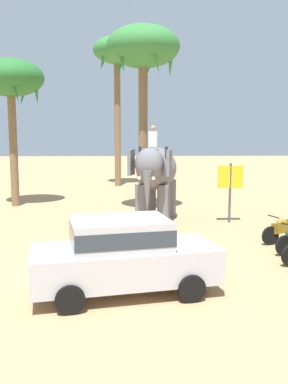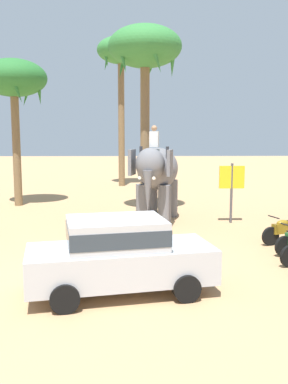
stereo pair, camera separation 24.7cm
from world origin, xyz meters
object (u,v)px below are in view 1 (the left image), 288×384
at_px(signboard_yellow, 230,181).
at_px(palm_tree_left_of_road, 143,52).
at_px(car_sedan_foreground, 123,253).
at_px(palm_tree_near_hut, 11,81).
at_px(palm_tree_behind_elephant, 117,56).
at_px(elephant_with_mahout, 156,173).
at_px(motorcycle_end_of_row, 286,229).

bearing_deg(signboard_yellow, palm_tree_left_of_road, 145.98).
bearing_deg(car_sedan_foreground, palm_tree_near_hut, 114.59).
distance_m(palm_tree_behind_elephant, palm_tree_left_of_road, 10.46).
bearing_deg(car_sedan_foreground, elephant_with_mahout, 80.85).
bearing_deg(palm_tree_behind_elephant, motorcycle_end_of_row, -69.97).
relative_size(elephant_with_mahout, signboard_yellow, 1.67).
xyz_separation_m(elephant_with_mahout, palm_tree_left_of_road, (-0.43, 1.98, 5.08)).
height_order(palm_tree_behind_elephant, palm_tree_near_hut, palm_tree_behind_elephant).
bearing_deg(palm_tree_left_of_road, motorcycle_end_of_row, -51.75).
xyz_separation_m(car_sedan_foreground, palm_tree_left_of_road, (0.83, 9.79, 6.14)).
relative_size(car_sedan_foreground, motorcycle_end_of_row, 2.50).
xyz_separation_m(palm_tree_behind_elephant, signboard_yellow, (4.75, -12.53, -7.05)).
relative_size(motorcycle_end_of_row, palm_tree_behind_elephant, 0.17).
xyz_separation_m(elephant_with_mahout, signboard_yellow, (2.98, -0.32, -0.30)).
distance_m(palm_tree_left_of_road, signboard_yellow, 6.77).
xyz_separation_m(motorcycle_end_of_row, palm_tree_left_of_road, (-4.44, 5.63, 6.61)).
relative_size(car_sedan_foreground, palm_tree_near_hut, 0.61).
distance_m(car_sedan_foreground, palm_tree_behind_elephant, 21.50).
bearing_deg(palm_tree_near_hut, palm_tree_left_of_road, -18.81).
bearing_deg(car_sedan_foreground, palm_tree_left_of_road, 85.15).
xyz_separation_m(palm_tree_near_hut, signboard_yellow, (9.70, -4.44, -4.38)).
bearing_deg(palm_tree_near_hut, elephant_with_mahout, -31.52).
height_order(palm_tree_behind_elephant, palm_tree_left_of_road, palm_tree_behind_elephant).
bearing_deg(signboard_yellow, elephant_with_mahout, 173.90).
relative_size(elephant_with_mahout, palm_tree_left_of_road, 0.49).
xyz_separation_m(palm_tree_behind_elephant, palm_tree_left_of_road, (1.34, -10.24, -1.67)).
distance_m(elephant_with_mahout, signboard_yellow, 3.01).
xyz_separation_m(palm_tree_left_of_road, signboard_yellow, (3.40, -2.30, -5.38)).
relative_size(car_sedan_foreground, signboard_yellow, 1.81).
relative_size(elephant_with_mahout, palm_tree_near_hut, 0.56).
height_order(motorcycle_end_of_row, palm_tree_behind_elephant, palm_tree_behind_elephant).
height_order(car_sedan_foreground, signboard_yellow, signboard_yellow).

